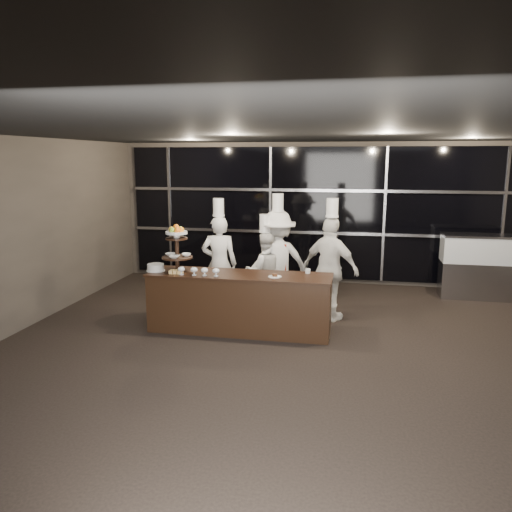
% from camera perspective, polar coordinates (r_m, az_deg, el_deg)
% --- Properties ---
extents(room, '(10.00, 10.00, 10.00)m').
position_cam_1_polar(room, '(5.86, 5.21, -0.41)').
color(room, black).
rests_on(room, ground).
extents(window_wall, '(8.60, 0.10, 2.80)m').
position_cam_1_polar(window_wall, '(10.73, 8.03, 4.80)').
color(window_wall, black).
rests_on(window_wall, ground).
extents(buffet_counter, '(2.84, 0.74, 0.92)m').
position_cam_1_polar(buffet_counter, '(7.78, -1.88, -5.31)').
color(buffet_counter, black).
rests_on(buffet_counter, ground).
extents(display_stand, '(0.48, 0.48, 0.74)m').
position_cam_1_polar(display_stand, '(7.87, -9.04, 1.27)').
color(display_stand, black).
rests_on(display_stand, buffet_counter).
extents(compotes, '(0.66, 0.11, 0.12)m').
position_cam_1_polar(compotes, '(7.59, -6.55, -1.62)').
color(compotes, silver).
rests_on(compotes, buffet_counter).
extents(layer_cake, '(0.30, 0.30, 0.11)m').
position_cam_1_polar(layer_cake, '(8.02, -11.40, -1.30)').
color(layer_cake, white).
rests_on(layer_cake, buffet_counter).
extents(pastry_squares, '(0.20, 0.13, 0.05)m').
position_cam_1_polar(pastry_squares, '(7.78, -9.12, -1.79)').
color(pastry_squares, '#FED37C').
rests_on(pastry_squares, buffet_counter).
extents(small_plate, '(0.20, 0.20, 0.05)m').
position_cam_1_polar(small_plate, '(7.46, 2.17, -2.31)').
color(small_plate, white).
rests_on(small_plate, buffet_counter).
extents(chef_cup, '(0.08, 0.08, 0.07)m').
position_cam_1_polar(chef_cup, '(7.74, 5.94, -1.72)').
color(chef_cup, white).
rests_on(chef_cup, buffet_counter).
extents(display_case, '(1.29, 0.56, 1.24)m').
position_cam_1_polar(display_case, '(10.47, 23.80, -0.73)').
color(display_case, '#A5A5AA').
rests_on(display_case, ground).
extents(chef_a, '(0.67, 0.50, 1.99)m').
position_cam_1_polar(chef_a, '(8.74, -4.22, -0.74)').
color(chef_a, white).
rests_on(chef_a, ground).
extents(chef_b, '(0.83, 0.73, 1.73)m').
position_cam_1_polar(chef_b, '(8.67, 1.03, -1.77)').
color(chef_b, white).
rests_on(chef_b, ground).
extents(chef_c, '(1.32, 1.11, 2.08)m').
position_cam_1_polar(chef_c, '(8.73, 2.47, -0.58)').
color(chef_c, silver).
rests_on(chef_c, ground).
extents(chef_d, '(1.10, 0.85, 2.04)m').
position_cam_1_polar(chef_d, '(8.31, 8.51, -1.38)').
color(chef_d, white).
rests_on(chef_d, ground).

